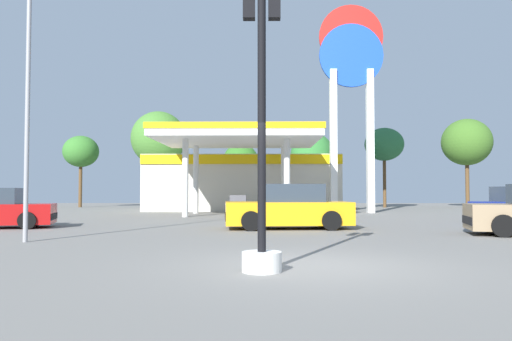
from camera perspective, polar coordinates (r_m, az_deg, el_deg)
ground_plane at (r=9.29m, az=6.10°, el=-10.67°), size 90.00×90.00×0.00m
gas_station at (r=34.54m, az=-1.50°, el=-0.98°), size 12.82×14.78×4.66m
station_pole_sign at (r=31.90m, az=10.71°, el=9.99°), size 3.91×0.56×12.76m
car_2 at (r=18.01m, az=3.69°, el=-4.30°), size 4.56×2.31×1.58m
traffic_signal_1 at (r=8.54m, az=0.65°, el=1.23°), size 0.67×0.69×5.00m
tree_0 at (r=43.33m, az=-19.16°, el=2.01°), size 2.85×2.85×5.79m
tree_1 at (r=40.34m, az=-10.94°, el=3.55°), size 4.28×4.28×7.55m
tree_2 at (r=39.32m, az=-1.76°, el=0.80°), size 2.82×2.82×5.03m
tree_3 at (r=39.94m, az=6.37°, el=1.74°), size 3.41×3.41×5.90m
tree_4 at (r=41.76m, az=14.27°, el=2.84°), size 3.12×3.12×6.37m
tree_5 at (r=43.62m, az=22.68°, el=2.95°), size 3.90×3.90×7.06m
corner_streetlamp at (r=14.88m, az=-24.62°, el=10.95°), size 0.24×1.48×7.97m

